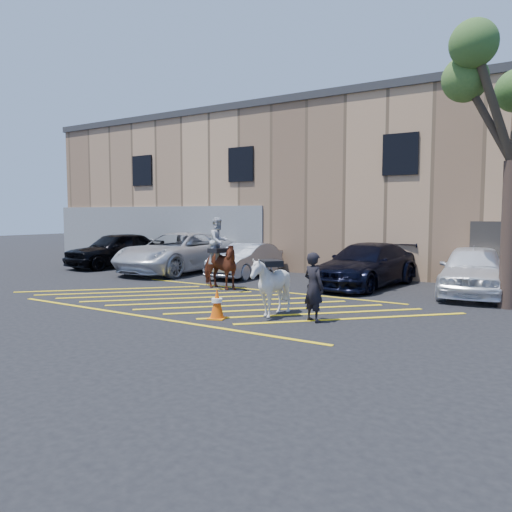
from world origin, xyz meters
The scene contains 12 objects.
ground centered at (0.00, 0.00, 0.00)m, with size 90.00×90.00×0.00m, color black.
car_black_suv centered at (-9.25, 4.50, 0.81)m, with size 1.91×4.74×1.62m, color black.
car_white_pickup centered at (-5.49, 4.53, 0.83)m, with size 2.77×6.01×1.67m, color silver.
car_silver_sedan centered at (-2.33, 4.85, 0.65)m, with size 1.37×3.93×1.30m, color gray.
car_blue_suv centered at (2.57, 4.83, 0.73)m, with size 2.04×5.01×1.45m, color black.
car_white_suv centered at (5.93, 4.81, 0.76)m, with size 1.80×4.47×1.52m, color white.
handler centered at (3.52, -1.11, 0.80)m, with size 0.58×0.38×1.59m, color black.
warehouse centered at (-0.01, 11.99, 3.65)m, with size 32.42×10.20×7.30m.
hatching_zone centered at (0.00, -0.30, 0.01)m, with size 12.60×5.12×0.01m.
mounted_bay centered at (-1.27, 1.67, 0.94)m, with size 1.89×1.13×2.33m.
saddled_white centered at (2.40, -1.13, 0.73)m, with size 1.74×1.75×1.44m.
traffic_cone centered at (1.48, -2.05, 0.37)m, with size 0.48×0.48×0.73m.
Camera 1 is at (8.46, -11.25, 2.47)m, focal length 35.00 mm.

